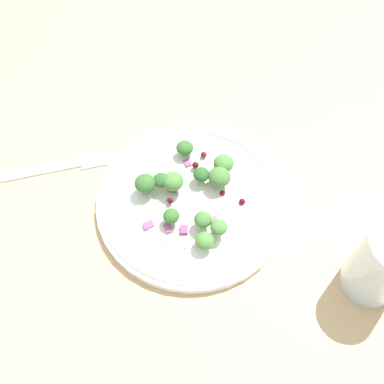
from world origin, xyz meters
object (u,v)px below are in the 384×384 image
Objects in this scene: broccoli_floret_1 at (203,220)px; fork at (47,169)px; broccoli_floret_2 at (205,241)px; water_glass at (383,265)px; broccoli_floret_0 at (177,181)px; plate at (192,200)px.

fork is at bearing 135.80° from broccoli_floret_1.
broccoli_floret_2 is 0.23× the size of water_glass.
broccoli_floret_1 is at bearing -78.81° from broccoli_floret_0.
broccoli_floret_1 is at bearing -92.57° from plate.
broccoli_floret_0 is 6.24cm from broccoli_floret_1.
broccoli_floret_0 is 1.21× the size of broccoli_floret_2.
broccoli_floret_2 is at bearing 148.20° from water_glass.
broccoli_floret_0 is 25.38cm from water_glass.
broccoli_floret_1 is at bearing 73.47° from broccoli_floret_2.
water_glass is (32.31, -28.79, 4.70)cm from fork.
fork is at bearing 144.93° from plate.
fork is (-15.34, 9.99, -3.05)cm from broccoli_floret_0.
broccoli_floret_0 is 1.25× the size of broccoli_floret_1.
broccoli_floret_2 reaches higher than plate.
plate is 1.31× the size of fork.
plate is at bearing 132.41° from water_glass.
broccoli_floret_2 reaches higher than fork.
fork is (-16.55, 16.10, -2.81)cm from broccoli_floret_1.
broccoli_floret_1 reaches higher than plate.
plate is at bearing 87.43° from broccoli_floret_1.
water_glass is (15.75, -12.69, 1.89)cm from broccoli_floret_1.
broccoli_floret_1 is 2.61cm from broccoli_floret_2.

